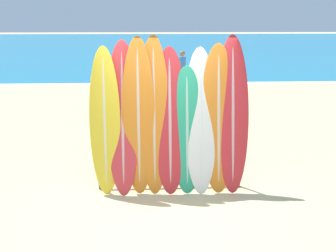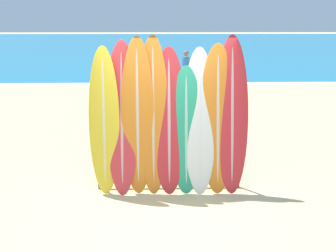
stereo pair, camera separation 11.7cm
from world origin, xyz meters
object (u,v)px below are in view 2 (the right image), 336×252
Objects in this scene: surfboard_slot_0 at (104,122)px; surfboard_slot_7 at (218,119)px; surfboard_slot_3 at (153,116)px; surfboard_slot_4 at (169,121)px; surfboard_rack at (169,163)px; surfboard_slot_5 at (186,130)px; surfboard_slot_1 at (122,118)px; person_far_left at (151,71)px; person_mid_beach at (186,69)px; person_near_water at (126,74)px; person_far_right at (128,70)px; surfboard_slot_2 at (138,117)px; surfboard_slot_8 at (232,115)px; surfboard_slot_6 at (200,121)px.

surfboard_slot_0 is 0.99× the size of surfboard_slot_7.
surfboard_slot_4 is (0.26, -0.02, -0.09)m from surfboard_slot_3.
surfboard_slot_0 is at bearing 178.18° from surfboard_rack.
surfboard_slot_0 is 1.35m from surfboard_slot_5.
surfboard_slot_0 is 0.29m from surfboard_slot_1.
surfboard_slot_7 is (0.80, 0.07, 0.75)m from surfboard_rack.
person_far_left is at bearing 91.81° from surfboard_slot_3.
person_far_left is (-1.40, -0.48, -0.01)m from person_mid_beach.
surfboard_slot_7 is 1.41× the size of person_near_water.
surfboard_slot_0 is (-1.06, 0.03, 0.74)m from surfboard_rack.
person_far_left is at bearing 36.11° from person_far_right.
surfboard_slot_5 reaches higher than person_mid_beach.
person_mid_beach is (1.67, 8.11, -0.35)m from surfboard_slot_1.
person_near_water is (-0.59, 6.61, -0.30)m from surfboard_slot_1.
surfboard_slot_2 is at bearing -174.43° from surfboard_slot_3.
surfboard_slot_2 is at bearing -179.44° from surfboard_slot_7.
surfboard_slot_0 is 1.39× the size of person_near_water.
surfboard_slot_0 is 6.67m from person_near_water.
person_far_right is at bearing 101.90° from surfboard_slot_5.
person_far_left is at bearing 99.68° from surfboard_slot_7.
surfboard_slot_2 is 0.99× the size of surfboard_slot_3.
surfboard_slot_3 is 1.59× the size of person_far_left.
person_far_left is at bearing 93.71° from surfboard_rack.
surfboard_slot_0 is 8.40m from person_mid_beach.
person_mid_beach is (-0.14, 8.11, -0.39)m from surfboard_slot_8.
surfboard_slot_8 is (1.04, 0.08, 0.82)m from surfboard_rack.
surfboard_slot_7 reaches higher than person_far_left.
surfboard_slot_5 is 8.20m from person_mid_beach.
surfboard_slot_3 is 0.77m from surfboard_slot_6.
surfboard_slot_8 reaches higher than surfboard_slot_4.
surfboard_slot_2 is at bearing 174.03° from surfboard_rack.
person_far_right is (-2.31, -0.15, -0.01)m from person_mid_beach.
surfboard_slot_4 reaches higher than person_far_right.
surfboard_slot_2 is 7.67m from person_far_left.
surfboard_slot_3 is 1.58× the size of person_far_right.
surfboard_slot_2 is 6.70m from person_near_water.
surfboard_slot_2 reaches higher than person_far_right.
surfboard_slot_7 is 8.29m from person_far_right.
person_mid_beach is at bearing 83.76° from surfboard_rack.
person_mid_beach is (2.26, 1.51, -0.05)m from person_near_water.
surfboard_slot_6 is at bearing -19.99° from person_far_right.
surfboard_slot_3 is at bearing 174.04° from surfboard_slot_5.
person_mid_beach is at bearing 78.39° from surfboard_slot_1.
surfboard_slot_8 reaches higher than surfboard_slot_6.
surfboard_slot_8 is 7.04m from person_near_water.
person_far_right is (-0.64, 7.97, -0.36)m from surfboard_slot_1.
surfboard_slot_6 is (1.57, 0.03, -0.01)m from surfboard_slot_0.
surfboard_slot_4 is at bearing -178.85° from surfboard_slot_8.
person_far_right is at bearing 94.58° from surfboard_slot_1.
person_mid_beach is at bearing 80.19° from surfboard_slot_2.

